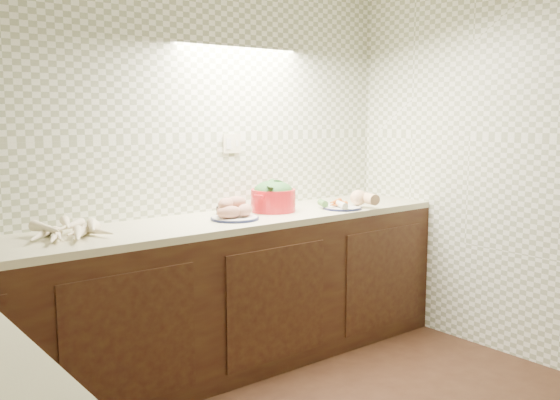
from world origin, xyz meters
TOP-DOWN VIEW (x-y plane):
  - room at (0.00, 0.00)m, footprint 3.60×3.60m
  - counter at (-0.68, 0.68)m, footprint 3.60×3.60m
  - parsnip_pile at (-0.65, 1.52)m, footprint 0.30×0.44m
  - sweet_potato_plate at (0.33, 1.45)m, footprint 0.28×0.28m
  - onion_bowl at (0.40, 1.62)m, footprint 0.14×0.14m
  - dutch_oven at (0.69, 1.54)m, footprint 0.35×0.35m
  - veg_plate at (1.15, 1.33)m, footprint 0.34×0.30m

SIDE VIEW (x-z plane):
  - counter at x=-0.68m, z-range 0.00..0.90m
  - parsnip_pile at x=-0.65m, z-range 0.89..0.98m
  - onion_bowl at x=0.40m, z-range 0.89..0.99m
  - veg_plate at x=1.15m, z-range 0.88..1.00m
  - sweet_potato_plate at x=0.33m, z-range 0.88..1.01m
  - dutch_oven at x=0.69m, z-range 0.90..1.09m
  - room at x=0.00m, z-range 0.33..2.93m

